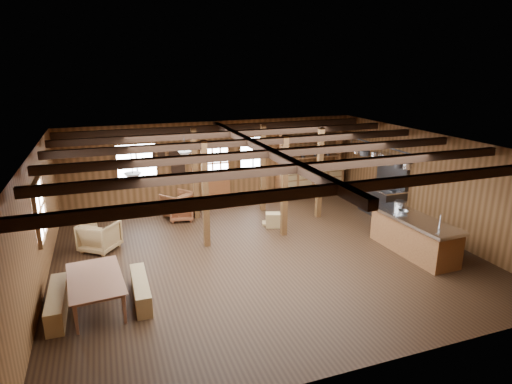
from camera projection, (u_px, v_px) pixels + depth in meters
room at (263, 201)px, 10.40m from camera, size 10.04×9.04×2.84m
ceiling_joists at (261, 148)px, 10.19m from camera, size 9.80×8.82×0.18m
timber_posts at (255, 179)px, 12.45m from camera, size 3.95×2.35×2.80m
back_door at (217, 178)px, 14.56m from camera, size 1.02×0.08×2.15m
window_back_left at (137, 163)px, 13.52m from camera, size 1.32×0.06×1.32m
window_back_right at (253, 154)px, 14.79m from camera, size 1.02×0.06×1.32m
window_left at (39, 210)px, 9.19m from camera, size 0.14×1.24×1.32m
notice_boards at (172, 159)px, 13.86m from camera, size 1.08×0.03×0.90m
back_counter at (310, 179)px, 15.52m from camera, size 2.55×0.60×2.45m
pendant_lamps at (162, 165)px, 10.33m from camera, size 1.86×2.36×0.66m
pot_rack at (372, 155)px, 11.57m from camera, size 0.43×3.00×0.45m
kitchen_island at (414, 235)px, 10.74m from camera, size 0.98×2.53×1.20m
step_stool at (273, 220)px, 12.54m from camera, size 0.56×0.47×0.42m
commercial_range at (383, 195)px, 13.51m from camera, size 0.79×1.54×1.90m
dining_table at (98, 292)px, 8.38m from camera, size 1.15×1.88×0.63m
bench_wall at (57, 303)px, 8.16m from camera, size 0.31×1.65×0.45m
bench_aisle at (141, 289)px, 8.67m from camera, size 0.30×1.58×0.43m
armchair_a at (178, 204)px, 13.35m from camera, size 1.17×1.18×0.78m
armchair_b at (181, 210)px, 13.08m from camera, size 0.80×0.82×0.65m
armchair_c at (100, 236)px, 10.91m from camera, size 1.17×1.17×0.77m
counter_pot at (400, 205)px, 11.29m from camera, size 0.33×0.33×0.20m
bowl at (403, 212)px, 10.96m from camera, size 0.31×0.31×0.06m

